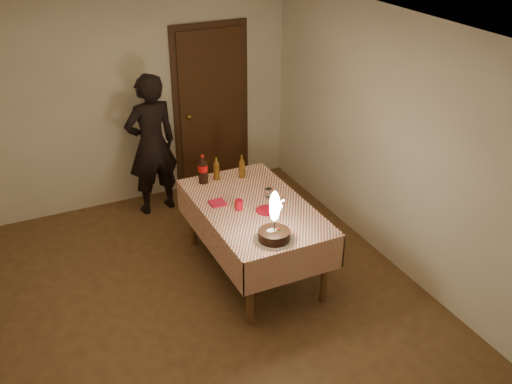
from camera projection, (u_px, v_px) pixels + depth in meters
ground at (205, 293)px, 5.91m from camera, size 4.00×4.50×0.01m
room_shell at (198, 135)px, 5.21m from camera, size 4.04×4.54×2.62m
dining_table at (254, 215)px, 5.95m from camera, size 1.02×1.72×0.78m
birthday_cake at (274, 229)px, 5.29m from camera, size 0.36×0.36×0.49m
red_plate at (267, 210)px, 5.81m from camera, size 0.22×0.22×0.01m
red_cup at (239, 205)px, 5.81m from camera, size 0.08×0.08×0.10m
clear_cup at (269, 193)px, 6.04m from camera, size 0.07×0.07×0.09m
napkin_stack at (218, 203)px, 5.92m from camera, size 0.15×0.15×0.02m
cola_bottle at (203, 169)px, 6.27m from camera, size 0.10×0.10×0.32m
amber_bottle_left at (216, 169)px, 6.36m from camera, size 0.06×0.06×0.25m
amber_bottle_right at (242, 167)px, 6.40m from camera, size 0.06×0.06×0.25m
photographer at (152, 145)px, 7.02m from camera, size 0.68×0.50×1.72m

